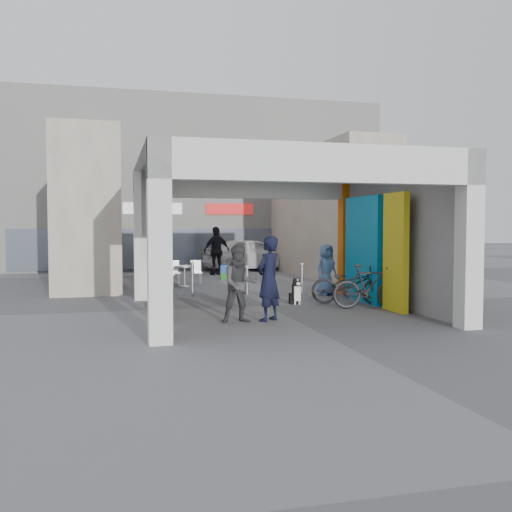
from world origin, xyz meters
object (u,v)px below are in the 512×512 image
object	(u,v)px
border_collie	(296,293)
bicycle_rear	(369,287)
produce_stand	(155,276)
man_elderly	(326,270)
cafe_set	(180,277)
man_back_turned	(240,284)
white_van	(251,254)
man_with_dog	(269,279)
man_crates	(217,251)
bicycle_front	(349,285)

from	to	relation	value
border_collie	bicycle_rear	world-z (taller)	bicycle_rear
produce_stand	man_elderly	world-z (taller)	man_elderly
cafe_set	border_collie	size ratio (longest dim) A/B	1.94
man_back_turned	man_elderly	bearing A→B (deg)	49.02
man_back_turned	white_van	size ratio (longest dim) A/B	0.37
man_elderly	white_van	bearing A→B (deg)	70.62
cafe_set	man_back_turned	bearing A→B (deg)	-87.49
cafe_set	man_elderly	size ratio (longest dim) A/B	0.92
cafe_set	man_back_turned	distance (m)	7.76
bicycle_rear	border_collie	bearing A→B (deg)	60.74
border_collie	man_with_dog	size ratio (longest dim) A/B	0.39
man_back_turned	man_crates	world-z (taller)	man_crates
white_van	bicycle_rear	bearing A→B (deg)	170.83
man_elderly	bicycle_rear	size ratio (longest dim) A/B	0.83
produce_stand	man_back_turned	world-z (taller)	man_back_turned
man_with_dog	man_back_turned	xyz separation A→B (m)	(-0.63, -0.04, -0.09)
man_crates	bicycle_front	size ratio (longest dim) A/B	1.03
produce_stand	man_elderly	xyz separation A→B (m)	(4.64, -4.06, 0.45)
man_elderly	white_van	size ratio (longest dim) A/B	0.34
border_collie	man_with_dog	bearing A→B (deg)	-111.48
border_collie	bicycle_rear	size ratio (longest dim) A/B	0.40
produce_stand	man_crates	distance (m)	4.52
man_back_turned	man_with_dog	bearing A→B (deg)	3.92
produce_stand	white_van	distance (m)	7.20
man_elderly	man_crates	world-z (taller)	man_crates
cafe_set	man_back_turned	size ratio (longest dim) A/B	0.85
cafe_set	man_back_turned	xyz separation A→B (m)	(0.34, -7.73, 0.51)
man_back_turned	man_elderly	size ratio (longest dim) A/B	1.08
cafe_set	bicycle_rear	bearing A→B (deg)	-59.57
man_crates	white_van	world-z (taller)	man_crates
bicycle_rear	man_elderly	bearing A→B (deg)	10.31
man_back_turned	bicycle_rear	distance (m)	3.71
man_with_dog	man_elderly	distance (m)	4.88
border_collie	white_van	xyz separation A→B (m)	(1.54, 11.08, 0.47)
man_with_dog	man_crates	size ratio (longest dim) A/B	0.90
man_elderly	bicycle_front	world-z (taller)	man_elderly
man_back_turned	white_van	world-z (taller)	man_back_turned
man_with_dog	bicycle_rear	xyz separation A→B (m)	(2.87, 1.15, -0.36)
man_back_turned	bicycle_rear	size ratio (longest dim) A/B	0.90
cafe_set	man_crates	world-z (taller)	man_crates
cafe_set	man_with_dog	xyz separation A→B (m)	(0.97, -7.69, 0.61)
man_with_dog	bicycle_front	bearing A→B (deg)	177.16
produce_stand	border_collie	bearing A→B (deg)	-46.43
produce_stand	bicycle_rear	xyz separation A→B (m)	(4.67, -6.87, 0.24)
man_crates	man_with_dog	bearing A→B (deg)	67.11
man_with_dog	man_crates	xyz separation A→B (m)	(0.98, 11.53, 0.10)
man_crates	bicycle_front	distance (m)	9.73
man_elderly	man_crates	size ratio (longest dim) A/B	0.75
border_collie	man_back_turned	size ratio (longest dim) A/B	0.44
bicycle_front	man_elderly	bearing A→B (deg)	20.87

